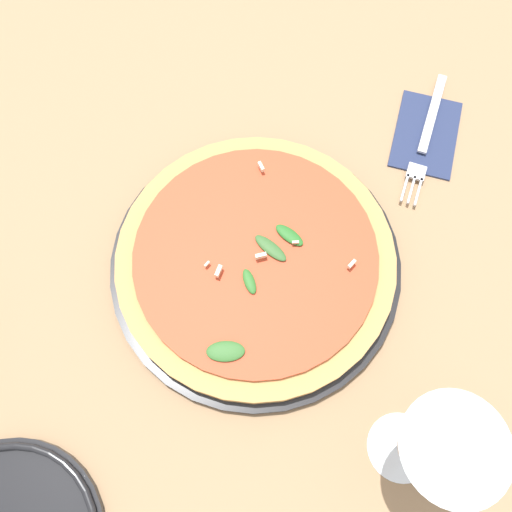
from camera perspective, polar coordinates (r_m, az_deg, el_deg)
The scene contains 5 objects.
ground_plane at distance 0.63m, azimuth -2.93°, elevation 0.82°, with size 6.00×6.00×0.00m, color #9E7A56.
pizza_arugula_main at distance 0.60m, azimuth 0.00°, elevation -0.45°, with size 0.35×0.35×0.05m.
wine_glass at distance 0.49m, azimuth 19.87°, elevation -19.92°, with size 0.09×0.09×0.16m.
napkin at distance 0.74m, azimuth 18.88°, elevation 13.13°, with size 0.15×0.12×0.01m.
fork at distance 0.73m, azimuth 18.86°, elevation 12.86°, with size 0.21×0.07×0.00m.
Camera 1 is at (0.17, 0.16, 0.58)m, focal length 35.00 mm.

